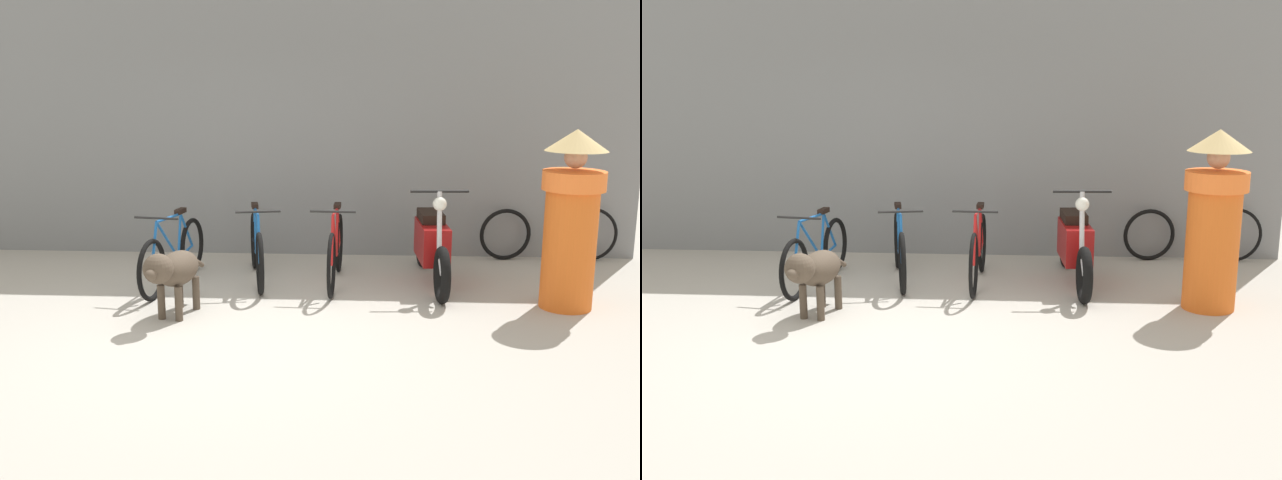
% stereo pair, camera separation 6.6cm
% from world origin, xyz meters
% --- Properties ---
extents(ground_plane, '(60.00, 60.00, 0.00)m').
position_xyz_m(ground_plane, '(0.00, 0.00, 0.00)').
color(ground_plane, '#ADA89E').
extents(shop_wall_back, '(8.88, 0.20, 3.23)m').
position_xyz_m(shop_wall_back, '(0.00, 3.04, 1.62)').
color(shop_wall_back, slate).
rests_on(shop_wall_back, ground).
extents(bicycle_0, '(0.46, 1.69, 0.81)m').
position_xyz_m(bicycle_0, '(-0.82, 1.48, 0.33)').
color(bicycle_0, black).
rests_on(bicycle_0, ground).
extents(bicycle_1, '(0.49, 1.66, 0.83)m').
position_xyz_m(bicycle_1, '(0.03, 1.74, 0.34)').
color(bicycle_1, black).
rests_on(bicycle_1, ground).
extents(bicycle_2, '(0.46, 1.68, 0.86)m').
position_xyz_m(bicycle_2, '(0.88, 1.64, 0.36)').
color(bicycle_2, black).
rests_on(bicycle_2, ground).
extents(motorcycle, '(0.58, 1.97, 1.07)m').
position_xyz_m(motorcycle, '(1.90, 1.72, 0.42)').
color(motorcycle, black).
rests_on(motorcycle, ground).
extents(stray_dog, '(0.47, 1.06, 0.66)m').
position_xyz_m(stray_dog, '(-0.56, 0.45, 0.44)').
color(stray_dog, '#4C3F33').
rests_on(stray_dog, ground).
extents(person_in_robes, '(0.63, 0.63, 1.70)m').
position_xyz_m(person_in_robes, '(3.12, 0.96, 0.89)').
color(person_in_robes, orange).
rests_on(person_in_robes, ground).
extents(spare_tire_left, '(0.62, 0.13, 0.62)m').
position_xyz_m(spare_tire_left, '(2.87, 2.80, 0.31)').
color(spare_tire_left, black).
rests_on(spare_tire_left, ground).
extents(spare_tire_right, '(0.65, 0.06, 0.65)m').
position_xyz_m(spare_tire_right, '(3.86, 2.80, 0.32)').
color(spare_tire_right, black).
rests_on(spare_tire_right, ground).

